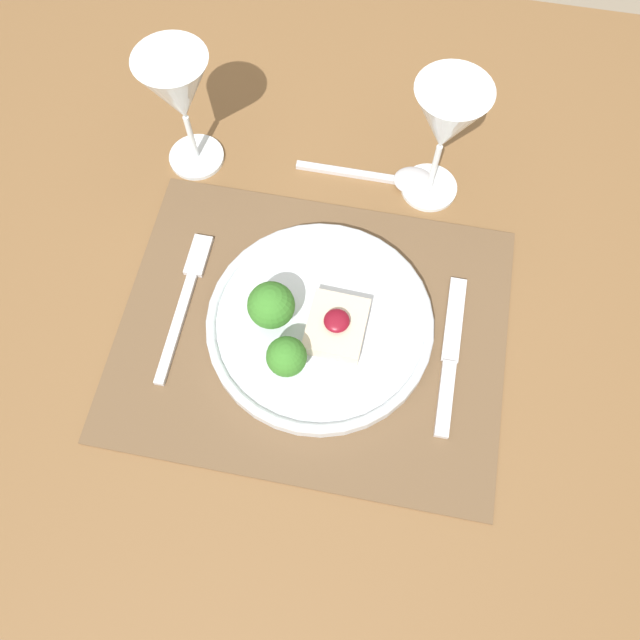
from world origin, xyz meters
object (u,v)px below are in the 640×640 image
object	(u,v)px
dinner_plate	(316,323)
spoon	(400,179)
fork	(186,295)
wine_glass_near	(446,123)
wine_glass_far	(179,93)
knife	(449,365)

from	to	relation	value
dinner_plate	spoon	xyz separation A→B (m)	(0.07, 0.23, -0.01)
fork	dinner_plate	bearing A→B (deg)	-6.03
fork	wine_glass_near	size ratio (longest dim) A/B	1.12
wine_glass_far	wine_glass_near	bearing A→B (deg)	1.70
dinner_plate	fork	xyz separation A→B (m)	(-0.17, 0.01, -0.01)
knife	wine_glass_far	distance (m)	0.46
dinner_plate	wine_glass_far	bearing A→B (deg)	133.63
wine_glass_near	spoon	bearing A→B (deg)	175.15
wine_glass_near	fork	bearing A→B (deg)	-141.58
wine_glass_near	wine_glass_far	bearing A→B (deg)	-178.30
fork	wine_glass_near	world-z (taller)	wine_glass_near
dinner_plate	spoon	world-z (taller)	dinner_plate
fork	spoon	distance (m)	0.32
wine_glass_far	fork	bearing A→B (deg)	-77.90
fork	knife	xyz separation A→B (m)	(0.33, -0.03, 0.00)
wine_glass_far	spoon	bearing A→B (deg)	2.63
spoon	wine_glass_far	bearing A→B (deg)	-173.70
knife	spoon	xyz separation A→B (m)	(-0.09, 0.25, 0.00)
knife	wine_glass_near	world-z (taller)	wine_glass_near
dinner_plate	wine_glass_near	distance (m)	0.28
spoon	wine_glass_near	size ratio (longest dim) A/B	1.03
spoon	wine_glass_far	size ratio (longest dim) A/B	1.07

